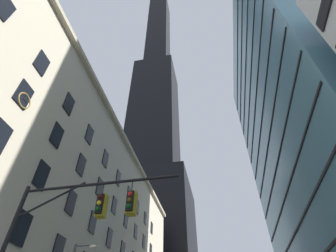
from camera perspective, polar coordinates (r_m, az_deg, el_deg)
station_building at (r=40.77m, az=-24.19°, el=-20.63°), size 18.16×60.46×28.62m
dark_skyscraper at (r=110.23m, az=-3.31°, el=-3.78°), size 29.07×29.07×237.69m
glass_office_midrise at (r=43.26m, az=32.52°, el=1.15°), size 18.39×35.78×53.43m
traffic_signal_mast at (r=12.42m, az=-20.83°, el=-20.58°), size 7.82×0.63×7.77m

